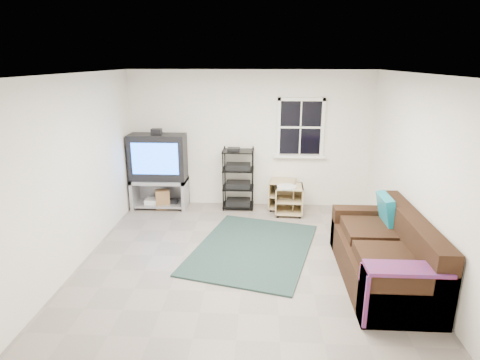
# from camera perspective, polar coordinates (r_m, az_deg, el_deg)

# --- Properties ---
(room) EXTENTS (4.60, 4.62, 4.60)m
(room) POSITION_cam_1_polar(r_m,az_deg,el_deg) (7.67, 8.58, 6.86)
(room) COLOR gray
(room) RESTS_ON ground
(tv_unit) EXTENTS (1.05, 0.53, 1.54)m
(tv_unit) POSITION_cam_1_polar(r_m,az_deg,el_deg) (7.77, -11.51, 2.10)
(tv_unit) COLOR #94939B
(tv_unit) RESTS_ON ground
(av_rack) EXTENTS (0.59, 0.43, 1.18)m
(av_rack) POSITION_cam_1_polar(r_m,az_deg,el_deg) (7.68, -0.25, -0.35)
(av_rack) COLOR black
(av_rack) RESTS_ON ground
(side_table_left) EXTENTS (0.56, 0.56, 0.57)m
(side_table_left) POSITION_cam_1_polar(r_m,az_deg,el_deg) (7.75, 6.10, -1.90)
(side_table_left) COLOR tan
(side_table_left) RESTS_ON ground
(side_table_right) EXTENTS (0.52, 0.54, 0.58)m
(side_table_right) POSITION_cam_1_polar(r_m,az_deg,el_deg) (7.49, 6.93, -2.44)
(side_table_right) COLOR tan
(side_table_right) RESTS_ON ground
(sofa) EXTENTS (0.95, 2.14, 0.98)m
(sofa) POSITION_cam_1_polar(r_m,az_deg,el_deg) (5.58, 19.94, -10.12)
(sofa) COLOR black
(sofa) RESTS_ON ground
(shag_rug) EXTENTS (2.15, 2.59, 0.03)m
(shag_rug) POSITION_cam_1_polar(r_m,az_deg,el_deg) (6.19, 1.84, -9.68)
(shag_rug) COLOR black
(shag_rug) RESTS_ON ground
(paper_bag) EXTENTS (0.30, 0.25, 0.38)m
(paper_bag) POSITION_cam_1_polar(r_m,az_deg,el_deg) (7.87, -10.96, -2.73)
(paper_bag) COLOR #8B5F3E
(paper_bag) RESTS_ON ground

